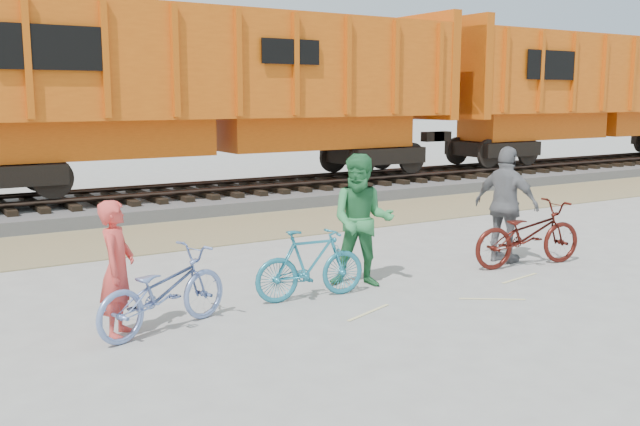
{
  "coord_description": "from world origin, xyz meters",
  "views": [
    {
      "loc": [
        -6.22,
        -7.96,
        2.74
      ],
      "look_at": [
        -0.3,
        1.5,
        0.93
      ],
      "focal_mm": 40.0,
      "sensor_mm": 36.0,
      "label": 1
    }
  ],
  "objects_px": {
    "person_woman": "(506,205)",
    "person_solo": "(117,269)",
    "hopper_car_center": "(212,87)",
    "hopper_car_right": "(594,90)",
    "bicycle_blue": "(163,291)",
    "person_man": "(362,221)",
    "bicycle_maroon": "(528,234)",
    "bicycle_teal": "(310,264)"
  },
  "relations": [
    {
      "from": "person_woman",
      "to": "person_solo",
      "type": "bearing_deg",
      "value": 77.44
    },
    {
      "from": "hopper_car_center",
      "to": "person_solo",
      "type": "xyz_separation_m",
      "value": [
        -5.15,
        -8.97,
        -2.21
      ]
    },
    {
      "from": "hopper_car_right",
      "to": "bicycle_blue",
      "type": "bearing_deg",
      "value": -155.21
    },
    {
      "from": "person_man",
      "to": "bicycle_maroon",
      "type": "bearing_deg",
      "value": 30.28
    },
    {
      "from": "bicycle_blue",
      "to": "person_solo",
      "type": "xyz_separation_m",
      "value": [
        -0.5,
        0.1,
        0.31
      ]
    },
    {
      "from": "hopper_car_center",
      "to": "bicycle_maroon",
      "type": "distance_m",
      "value": 9.53
    },
    {
      "from": "bicycle_maroon",
      "to": "person_solo",
      "type": "distance_m",
      "value": 6.71
    },
    {
      "from": "bicycle_blue",
      "to": "person_woman",
      "type": "distance_m",
      "value": 6.13
    },
    {
      "from": "bicycle_teal",
      "to": "person_woman",
      "type": "relative_size",
      "value": 0.83
    },
    {
      "from": "hopper_car_right",
      "to": "person_woman",
      "type": "bearing_deg",
      "value": -147.37
    },
    {
      "from": "bicycle_teal",
      "to": "person_solo",
      "type": "distance_m",
      "value": 2.7
    },
    {
      "from": "person_solo",
      "to": "person_man",
      "type": "distance_m",
      "value": 3.69
    },
    {
      "from": "bicycle_blue",
      "to": "person_woman",
      "type": "height_order",
      "value": "person_woman"
    },
    {
      "from": "bicycle_maroon",
      "to": "person_solo",
      "type": "bearing_deg",
      "value": 98.66
    },
    {
      "from": "hopper_car_center",
      "to": "person_solo",
      "type": "relative_size",
      "value": 8.8
    },
    {
      "from": "person_solo",
      "to": "person_woman",
      "type": "height_order",
      "value": "person_woman"
    },
    {
      "from": "hopper_car_center",
      "to": "bicycle_blue",
      "type": "xyz_separation_m",
      "value": [
        -4.65,
        -9.07,
        -2.52
      ]
    },
    {
      "from": "hopper_car_center",
      "to": "person_man",
      "type": "relative_size",
      "value": 7.22
    },
    {
      "from": "hopper_car_center",
      "to": "bicycle_teal",
      "type": "relative_size",
      "value": 8.62
    },
    {
      "from": "bicycle_teal",
      "to": "person_solo",
      "type": "bearing_deg",
      "value": 98.54
    },
    {
      "from": "bicycle_blue",
      "to": "bicycle_maroon",
      "type": "bearing_deg",
      "value": -109.16
    },
    {
      "from": "hopper_car_right",
      "to": "bicycle_blue",
      "type": "height_order",
      "value": "hopper_car_right"
    },
    {
      "from": "hopper_car_right",
      "to": "bicycle_blue",
      "type": "distance_m",
      "value": 21.79
    },
    {
      "from": "hopper_car_center",
      "to": "bicycle_teal",
      "type": "bearing_deg",
      "value": -105.62
    },
    {
      "from": "bicycle_teal",
      "to": "person_solo",
      "type": "height_order",
      "value": "person_solo"
    },
    {
      "from": "hopper_car_center",
      "to": "person_woman",
      "type": "relative_size",
      "value": 7.2
    },
    {
      "from": "hopper_car_center",
      "to": "hopper_car_right",
      "type": "height_order",
      "value": "same"
    },
    {
      "from": "person_solo",
      "to": "bicycle_blue",
      "type": "bearing_deg",
      "value": -68.29
    },
    {
      "from": "bicycle_blue",
      "to": "hopper_car_center",
      "type": "bearing_deg",
      "value": -46.27
    },
    {
      "from": "bicycle_teal",
      "to": "person_man",
      "type": "xyz_separation_m",
      "value": [
        1.0,
        0.2,
        0.48
      ]
    },
    {
      "from": "hopper_car_right",
      "to": "bicycle_blue",
      "type": "relative_size",
      "value": 7.54
    },
    {
      "from": "hopper_car_center",
      "to": "person_solo",
      "type": "height_order",
      "value": "hopper_car_center"
    },
    {
      "from": "bicycle_blue",
      "to": "bicycle_teal",
      "type": "bearing_deg",
      "value": -103.15
    },
    {
      "from": "bicycle_blue",
      "to": "person_woman",
      "type": "bearing_deg",
      "value": -105.41
    },
    {
      "from": "hopper_car_right",
      "to": "person_woman",
      "type": "height_order",
      "value": "hopper_car_right"
    },
    {
      "from": "bicycle_blue",
      "to": "person_man",
      "type": "relative_size",
      "value": 0.96
    },
    {
      "from": "bicycle_blue",
      "to": "person_solo",
      "type": "bearing_deg",
      "value": 59.55
    },
    {
      "from": "hopper_car_right",
      "to": "person_solo",
      "type": "height_order",
      "value": "hopper_car_right"
    },
    {
      "from": "hopper_car_center",
      "to": "person_man",
      "type": "bearing_deg",
      "value": -99.67
    },
    {
      "from": "bicycle_maroon",
      "to": "person_man",
      "type": "height_order",
      "value": "person_man"
    },
    {
      "from": "hopper_car_center",
      "to": "person_woman",
      "type": "distance_m",
      "value": 9.03
    },
    {
      "from": "person_man",
      "to": "person_woman",
      "type": "bearing_deg",
      "value": 37.79
    }
  ]
}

